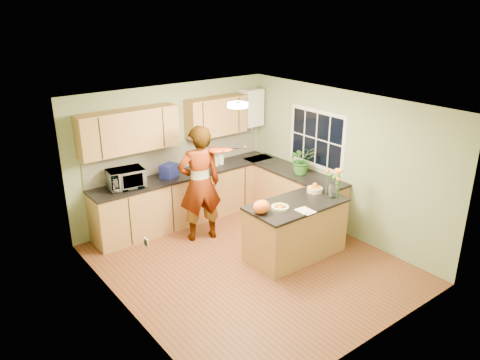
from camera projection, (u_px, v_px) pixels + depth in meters
floor at (250, 264)px, 7.31m from camera, size 4.50×4.50×0.00m
ceiling at (251, 106)px, 6.41m from camera, size 4.00×4.50×0.02m
wall_back at (173, 153)px, 8.53m from camera, size 4.00×0.02×2.50m
wall_front at (377, 250)px, 5.19m from camera, size 4.00×0.02×2.50m
wall_left at (123, 227)px, 5.72m from camera, size 0.02×4.50×2.50m
wall_right at (341, 163)px, 8.00m from camera, size 0.02×4.50×2.50m
back_counter at (188, 196)px, 8.64m from camera, size 3.64×0.62×0.94m
right_counter at (292, 194)px, 8.73m from camera, size 0.62×2.24×0.94m
splashback at (178, 155)px, 8.59m from camera, size 3.60×0.02×0.52m
upper_cabinets at (167, 124)px, 8.09m from camera, size 3.20×0.34×0.70m
boiler at (251, 108)px, 9.14m from camera, size 0.40×0.30×0.86m
window_right at (316, 139)px, 8.33m from camera, size 0.01×1.30×1.05m
light_switch at (146, 242)px, 5.27m from camera, size 0.02×0.09×0.09m
ceiling_lamp at (238, 105)px, 6.65m from camera, size 0.30×0.30×0.07m
peninsula_island at (295, 229)px, 7.41m from camera, size 1.59×0.82×0.91m
fruit_dish at (280, 206)px, 7.04m from camera, size 0.27×0.27×0.09m
orange_bowl at (315, 188)px, 7.65m from camera, size 0.25×0.25×0.15m
flower_vase at (333, 177)px, 7.34m from camera, size 0.28×0.28×0.52m
orange_bag at (261, 207)px, 6.87m from camera, size 0.30×0.27×0.20m
papers at (306, 211)px, 6.97m from camera, size 0.19×0.27×0.01m
violinist at (200, 184)px, 7.77m from camera, size 0.84×0.67×2.00m
violin at (217, 150)px, 7.50m from camera, size 0.67×0.58×0.17m
microwave at (126, 178)px, 7.73m from camera, size 0.63×0.46×0.32m
blue_box at (169, 171)px, 8.20m from camera, size 0.36×0.32×0.24m
kettle at (201, 163)px, 8.60m from camera, size 0.14×0.14×0.27m
jar_cream at (216, 161)px, 8.80m from camera, size 0.13×0.13×0.16m
jar_white at (221, 160)px, 8.88m from camera, size 0.13×0.13×0.16m
potted_plant at (302, 160)px, 8.32m from camera, size 0.59×0.56×0.52m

